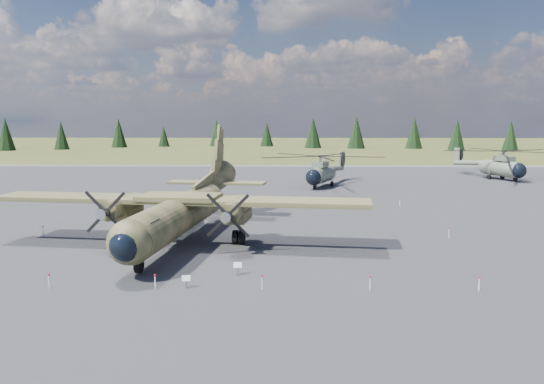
{
  "coord_description": "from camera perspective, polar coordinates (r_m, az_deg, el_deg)",
  "views": [
    {
      "loc": [
        3.19,
        -42.04,
        9.37
      ],
      "look_at": [
        2.2,
        2.0,
        3.43
      ],
      "focal_mm": 35.0,
      "sensor_mm": 36.0,
      "label": 1
    }
  ],
  "objects": [
    {
      "name": "transport_plane",
      "position": [
        41.89,
        -9.46,
        -1.54
      ],
      "size": [
        28.94,
        26.16,
        9.52
      ],
      "rotation": [
        0.0,
        0.0,
        -0.12
      ],
      "color": "#373E22",
      "rests_on": "ground"
    },
    {
      "name": "info_placard_left",
      "position": [
        30.61,
        -9.21,
        -9.28
      ],
      "size": [
        0.49,
        0.25,
        0.74
      ],
      "rotation": [
        0.0,
        0.0,
        0.11
      ],
      "color": "gray",
      "rests_on": "ground"
    },
    {
      "name": "info_placard_right",
      "position": [
        32.77,
        -3.72,
        -7.99
      ],
      "size": [
        0.52,
        0.24,
        0.8
      ],
      "rotation": [
        0.0,
        0.0,
        0.05
      ],
      "color": "gray",
      "rests_on": "ground"
    },
    {
      "name": "apron",
      "position": [
        52.97,
        -2.19,
        -2.51
      ],
      "size": [
        120.0,
        120.0,
        0.04
      ],
      "primitive_type": "cube",
      "color": "slate",
      "rests_on": "ground"
    },
    {
      "name": "treeline",
      "position": [
        50.22,
        -0.53,
        2.4
      ],
      "size": [
        307.35,
        312.86,
        10.96
      ],
      "color": "black",
      "rests_on": "ground"
    },
    {
      "name": "ground",
      "position": [
        43.19,
        -2.99,
        -4.86
      ],
      "size": [
        500.0,
        500.0,
        0.0
      ],
      "primitive_type": "plane",
      "color": "brown",
      "rests_on": "ground"
    },
    {
      "name": "barrier_fence",
      "position": [
        43.04,
        -3.62,
        -4.22
      ],
      "size": [
        33.12,
        29.62,
        0.85
      ],
      "color": "white",
      "rests_on": "ground"
    },
    {
      "name": "helicopter_mid",
      "position": [
        91.77,
        23.48,
        3.3
      ],
      "size": [
        23.97,
        24.05,
        4.75
      ],
      "rotation": [
        0.0,
        0.0,
        0.35
      ],
      "color": "slate",
      "rests_on": "ground"
    },
    {
      "name": "helicopter_near",
      "position": [
        75.52,
        5.34,
        2.97
      ],
      "size": [
        23.15,
        23.15,
        4.53
      ],
      "rotation": [
        0.0,
        0.0,
        -0.38
      ],
      "color": "slate",
      "rests_on": "ground"
    }
  ]
}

